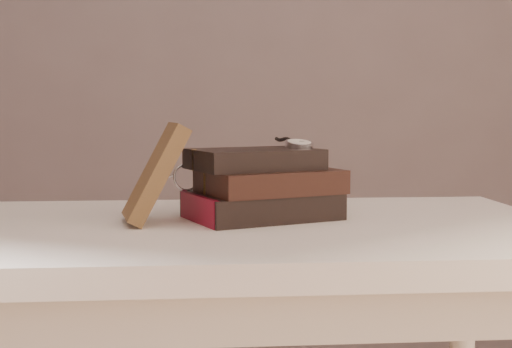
{
  "coord_description": "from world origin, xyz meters",
  "views": [
    {
      "loc": [
        -0.09,
        -0.76,
        0.93
      ],
      "look_at": [
        0.0,
        0.4,
        0.82
      ],
      "focal_mm": 48.78,
      "sensor_mm": 36.0,
      "label": 1
    }
  ],
  "objects": [
    {
      "name": "eyeglasses",
      "position": [
        -0.09,
        0.44,
        0.82
      ],
      "size": [
        0.13,
        0.14,
        0.05
      ],
      "color": "silver",
      "rests_on": "book_stack"
    },
    {
      "name": "table",
      "position": [
        0.0,
        0.35,
        0.66
      ],
      "size": [
        1.0,
        0.6,
        0.75
      ],
      "color": "white",
      "rests_on": "ground"
    },
    {
      "name": "pocket_watch",
      "position": [
        0.08,
        0.41,
        0.88
      ],
      "size": [
        0.06,
        0.15,
        0.02
      ],
      "color": "silver",
      "rests_on": "book_stack"
    },
    {
      "name": "book_stack",
      "position": [
        0.02,
        0.4,
        0.8
      ],
      "size": [
        0.28,
        0.23,
        0.12
      ],
      "color": "black",
      "rests_on": "table"
    },
    {
      "name": "journal",
      "position": [
        -0.16,
        0.36,
        0.83
      ],
      "size": [
        0.12,
        0.12,
        0.16
      ],
      "primitive_type": "cube",
      "rotation": [
        0.0,
        0.49,
        0.19
      ],
      "color": "#49321C",
      "rests_on": "table"
    }
  ]
}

